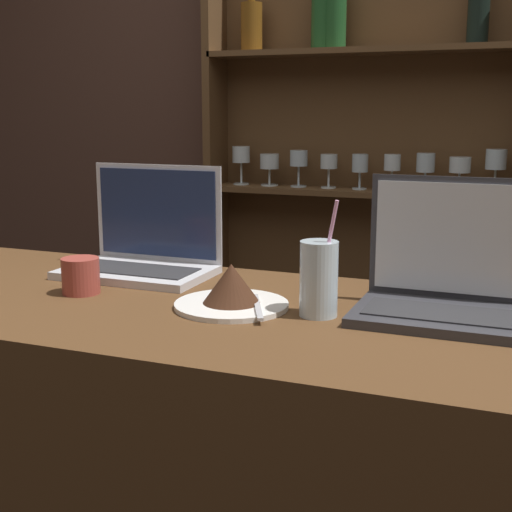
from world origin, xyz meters
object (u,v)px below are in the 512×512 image
at_px(laptop_near, 145,248).
at_px(coffee_cup, 81,276).
at_px(cake_plate, 232,291).
at_px(laptop_far, 442,284).
at_px(water_glass, 319,279).

relative_size(laptop_near, coffee_cup, 4.29).
height_order(laptop_near, cake_plate, laptop_near).
xyz_separation_m(laptop_far, water_glass, (-0.22, -0.09, 0.01)).
height_order(laptop_far, coffee_cup, laptop_far).
xyz_separation_m(laptop_far, cake_plate, (-0.39, -0.10, -0.03)).
height_order(laptop_near, laptop_far, laptop_far).
bearing_deg(water_glass, laptop_far, 22.49).
bearing_deg(cake_plate, coffee_cup, -177.37).
distance_m(laptop_near, cake_plate, 0.38).
xyz_separation_m(laptop_near, laptop_far, (0.70, -0.11, 0.00)).
xyz_separation_m(cake_plate, water_glass, (0.17, 0.01, 0.04)).
bearing_deg(coffee_cup, laptop_near, 83.15).
distance_m(cake_plate, water_glass, 0.18).
relative_size(laptop_far, cake_plate, 1.36).
bearing_deg(laptop_near, cake_plate, -33.24).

